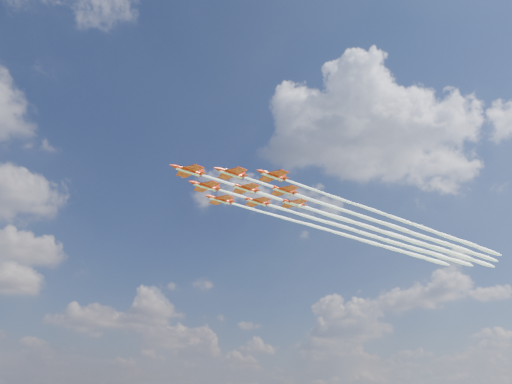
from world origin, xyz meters
TOP-DOWN VIEW (x-y plane):
  - jet_lead at (37.50, 2.52)m, footprint 136.88×13.41m
  - jet_row2_port at (48.20, -3.32)m, footprint 136.88×13.41m
  - jet_row2_starb at (47.45, 9.55)m, footprint 136.88×13.41m
  - jet_row3_port at (58.89, -9.17)m, footprint 136.88×13.41m
  - jet_row3_centre at (58.15, 3.71)m, footprint 136.88×13.41m
  - jet_row3_starb at (57.40, 16.58)m, footprint 136.88×13.41m
  - jet_row4_port at (68.84, -2.13)m, footprint 136.88×13.41m
  - jet_row4_starb at (68.09, 10.74)m, footprint 136.88×13.41m
  - jet_tail at (78.79, 4.90)m, footprint 136.88×13.41m

SIDE VIEW (x-z plane):
  - jet_lead at x=37.50m, z-range 75.11..77.97m
  - jet_row2_port at x=48.20m, z-range 75.11..77.97m
  - jet_row2_starb at x=47.45m, z-range 75.11..77.97m
  - jet_row3_port at x=58.89m, z-range 75.11..77.97m
  - jet_row3_centre at x=58.15m, z-range 75.11..77.97m
  - jet_row3_starb at x=57.40m, z-range 75.11..77.97m
  - jet_row4_port at x=68.84m, z-range 75.11..77.97m
  - jet_row4_starb at x=68.09m, z-range 75.11..77.97m
  - jet_tail at x=78.79m, z-range 75.11..77.97m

